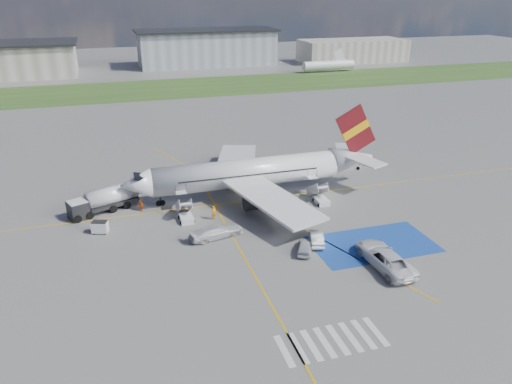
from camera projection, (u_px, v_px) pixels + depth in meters
ground at (279, 240)px, 58.16m from camera, size 400.00×400.00×0.00m
grass_strip at (168, 88)px, 141.87m from camera, size 400.00×30.00×0.01m
taxiway_line_main at (250, 201)px, 68.73m from camera, size 120.00×0.20×0.01m
taxiway_line_cross at (265, 295)px, 47.99m from camera, size 0.20×60.00×0.01m
taxiway_line_diag at (250, 201)px, 68.73m from camera, size 20.71×56.45×0.01m
staging_box at (373, 244)px, 57.35m from camera, size 14.00×8.00×0.01m
crosswalk at (331, 341)px, 41.81m from camera, size 9.00×4.00×0.01m
terminal_centre at (207, 48)px, 180.22m from camera, size 48.00×18.00×12.00m
terminal_east at (352, 50)px, 189.75m from camera, size 40.00×16.00×8.00m
airliner at (256, 172)px, 69.59m from camera, size 36.81×32.95×11.92m
airstairs_fwd at (186, 215)px, 63.01m from camera, size 1.90×5.20×3.60m
airstairs_aft at (320, 198)px, 68.03m from camera, size 1.90×5.20×3.60m
fuel_tanker at (104, 202)px, 65.17m from camera, size 9.31×5.71×3.11m
gpu_cart at (100, 228)px, 59.66m from camera, size 2.10×1.68×1.53m
belt_loader at (347, 166)px, 80.69m from camera, size 5.26×3.13×1.52m
car_silver_a at (305, 247)px, 55.42m from camera, size 3.16×4.25×1.35m
car_silver_b at (316, 238)px, 57.26m from camera, size 2.63×4.45×1.39m
van_white_a at (385, 255)px, 52.53m from camera, size 3.22×6.75×2.51m
van_white_b at (216, 230)px, 58.50m from camera, size 5.33×3.07×1.96m
crew_fwd at (214, 213)px, 63.03m from camera, size 0.81×0.76×1.85m
crew_nose at (141, 206)px, 65.31m from camera, size 0.88×0.95×1.58m
crew_aft at (296, 205)px, 65.28m from camera, size 0.92×1.00×1.64m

